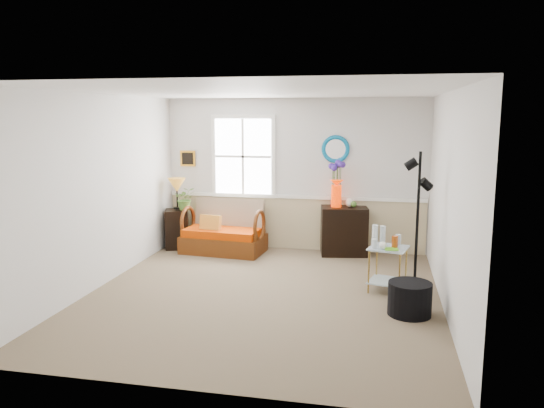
% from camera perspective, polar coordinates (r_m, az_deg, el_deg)
% --- Properties ---
extents(floor, '(4.50, 5.00, 0.01)m').
position_cam_1_polar(floor, '(7.01, -0.98, -9.73)').
color(floor, brown).
rests_on(floor, ground).
extents(ceiling, '(4.50, 5.00, 0.01)m').
position_cam_1_polar(ceiling, '(6.62, -1.05, 12.02)').
color(ceiling, white).
rests_on(ceiling, walls).
extents(walls, '(4.51, 5.01, 2.60)m').
position_cam_1_polar(walls, '(6.69, -1.01, 0.83)').
color(walls, silver).
rests_on(walls, floor).
extents(wainscot, '(4.46, 0.02, 0.90)m').
position_cam_1_polar(wainscot, '(9.24, 2.36, -2.09)').
color(wainscot, tan).
rests_on(wainscot, walls).
extents(chair_rail, '(4.46, 0.04, 0.06)m').
position_cam_1_polar(chair_rail, '(9.15, 2.37, 0.79)').
color(chair_rail, white).
rests_on(chair_rail, walls).
extents(window, '(1.14, 0.06, 1.44)m').
position_cam_1_polar(window, '(9.26, -3.12, 5.12)').
color(window, white).
rests_on(window, walls).
extents(picture, '(0.28, 0.03, 0.28)m').
position_cam_1_polar(picture, '(9.58, -9.04, 4.87)').
color(picture, '#B97B1D').
rests_on(picture, walls).
extents(mirror, '(0.47, 0.07, 0.47)m').
position_cam_1_polar(mirror, '(8.99, 6.85, 5.89)').
color(mirror, '#0E95CB').
rests_on(mirror, walls).
extents(loveseat, '(1.42, 0.89, 0.89)m').
position_cam_1_polar(loveseat, '(9.03, -5.25, -2.44)').
color(loveseat, '#6F350D').
rests_on(loveseat, floor).
extents(throw_pillow, '(0.38, 0.16, 0.37)m').
position_cam_1_polar(throw_pillow, '(8.97, -6.66, -2.35)').
color(throw_pillow, orange).
rests_on(throw_pillow, loveseat).
extents(lamp_stand, '(0.49, 0.49, 0.68)m').
position_cam_1_polar(lamp_stand, '(9.43, -10.18, -2.66)').
color(lamp_stand, black).
rests_on(lamp_stand, floor).
extents(table_lamp, '(0.39, 0.39, 0.55)m').
position_cam_1_polar(table_lamp, '(9.32, -10.17, 1.06)').
color(table_lamp, '#BA7924').
rests_on(table_lamp, lamp_stand).
extents(potted_plant, '(0.49, 0.51, 0.31)m').
position_cam_1_polar(potted_plant, '(9.31, -9.33, 0.32)').
color(potted_plant, '#4E792D').
rests_on(potted_plant, lamp_stand).
extents(cabinet, '(0.82, 0.60, 0.81)m').
position_cam_1_polar(cabinet, '(8.94, 7.74, -2.87)').
color(cabinet, black).
rests_on(cabinet, floor).
extents(flower_vase, '(0.24, 0.24, 0.75)m').
position_cam_1_polar(flower_vase, '(8.81, 6.95, 2.12)').
color(flower_vase, red).
rests_on(flower_vase, cabinet).
extents(side_table, '(0.57, 0.57, 0.60)m').
position_cam_1_polar(side_table, '(7.22, 12.33, -6.87)').
color(side_table, '#AC893A').
rests_on(side_table, floor).
extents(tabletop_items, '(0.49, 0.49, 0.26)m').
position_cam_1_polar(tabletop_items, '(7.16, 12.15, -3.44)').
color(tabletop_items, silver).
rests_on(tabletop_items, side_table).
extents(floor_lamp, '(0.29, 0.29, 1.87)m').
position_cam_1_polar(floor_lamp, '(6.97, 15.35, -2.21)').
color(floor_lamp, black).
rests_on(floor_lamp, floor).
extents(ottoman, '(0.64, 0.64, 0.39)m').
position_cam_1_polar(ottoman, '(6.49, 14.59, -9.83)').
color(ottoman, black).
rests_on(ottoman, floor).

